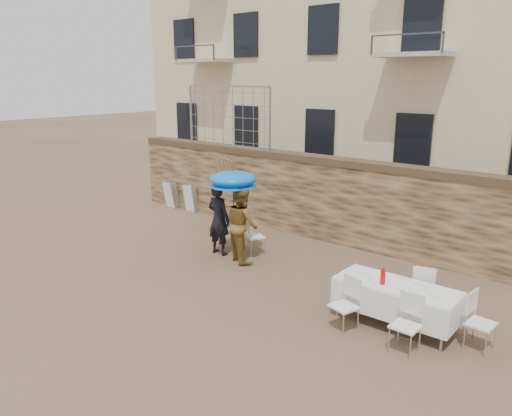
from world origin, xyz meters
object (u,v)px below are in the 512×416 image
Objects in this scene: man_suit at (219,219)px; umbrella at (233,182)px; table_chair_front_right at (405,325)px; chair_stack_right at (192,198)px; soda_bottle at (383,277)px; banquet_table at (397,287)px; table_chair_side at (481,322)px; couple_chair_left at (234,230)px; couple_chair_right at (255,235)px; table_chair_back at (424,289)px; woman_dress at (242,224)px; chair_stack_left at (174,194)px; table_chair_front_left at (344,305)px.

umbrella is at bearing -166.55° from man_suit.
table_chair_front_right is 9.71m from chair_stack_right.
man_suit is 6.88× the size of soda_bottle.
table_chair_side reaches higher than banquet_table.
couple_chair_left is 1.04× the size of chair_stack_right.
couple_chair_right is 1.00× the size of table_chair_back.
couple_chair_right is 5.16m from table_chair_front_right.
table_chair_side is at bearing 4.09° from banquet_table.
banquet_table is at bearing -164.41° from woman_dress.
table_chair_back reaches higher than chair_stack_left.
umbrella is 1.51m from couple_chair_left.
table_chair_front_left is 8.72m from chair_stack_right.
man_suit is 1.86× the size of table_chair_front_right.
chair_stack_right is at bearing 0.00° from chair_stack_left.
chair_stack_right is (-8.41, 3.12, -0.27)m from banquet_table.
couple_chair_left is at bearing 131.63° from umbrella.
soda_bottle reaches higher than couple_chair_right.
woman_dress is 1.88× the size of table_chair_front_right.
table_chair_front_left is at bearing -23.94° from chair_stack_left.
soda_bottle reaches higher than banquet_table.
soda_bottle reaches higher than table_chair_front_left.
soda_bottle is at bearing -19.73° from chair_stack_left.
woman_dress is 1.88× the size of table_chair_back.
couple_chair_left reaches higher than chair_stack_right.
table_chair_front_right is (4.70, -1.48, -0.42)m from woman_dress.
umbrella is 0.94× the size of banquet_table.
umbrella is 4.56m from soda_bottle.
soda_bottle is (4.35, -0.98, -0.96)m from umbrella.
man_suit is at bearing 177.82° from table_chair_front_left.
table_chair_back is (5.15, 0.07, -0.42)m from man_suit.
man_suit is 6.39m from table_chair_side.
banquet_table is 0.99m from table_chair_front_left.
umbrella is at bearing 164.43° from table_chair_front_right.
couple_chair_right is at bearing -177.35° from couple_chair_left.
couple_chair_left is (0.00, 0.55, -0.42)m from man_suit.
table_chair_back is at bearing -0.34° from umbrella.
couple_chair_left is at bearing -90.59° from man_suit.
man_suit reaches higher than chair_stack_left.
table_chair_side is 1.04× the size of chair_stack_left.
couple_chair_right is 4.44m from banquet_table.
man_suit reaches higher than couple_chair_left.
table_chair_front_left is (3.95, -1.58, -1.39)m from umbrella.
table_chair_front_left is (3.60, -1.48, -0.42)m from woman_dress.
woman_dress is at bearing 146.39° from couple_chair_left.
umbrella is at bearing 174.81° from table_chair_front_left.
man_suit is at bearing 166.61° from table_chair_front_right.
umbrella is at bearing 167.32° from soda_bottle.
table_chair_front_right is (4.75, -2.03, 0.00)m from couple_chair_right.
couple_chair_left is 5.17m from table_chair_back.
couple_chair_right is 3.69× the size of soda_bottle.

